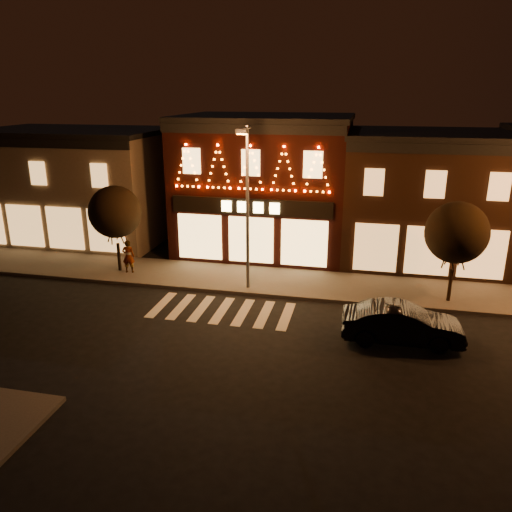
% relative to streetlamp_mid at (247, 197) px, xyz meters
% --- Properties ---
extents(ground, '(120.00, 120.00, 0.00)m').
position_rel_streetlamp_mid_xyz_m(ground, '(-0.60, -6.48, -4.85)').
color(ground, black).
rests_on(ground, ground).
extents(sidewalk_far, '(44.00, 4.00, 0.15)m').
position_rel_streetlamp_mid_xyz_m(sidewalk_far, '(1.40, 1.52, -4.77)').
color(sidewalk_far, '#47423D').
rests_on(sidewalk_far, ground).
extents(building_left, '(12.20, 8.28, 7.30)m').
position_rel_streetlamp_mid_xyz_m(building_left, '(-13.60, 7.51, -1.19)').
color(building_left, '#706150').
rests_on(building_left, ground).
extents(building_pulp, '(10.20, 8.34, 8.30)m').
position_rel_streetlamp_mid_xyz_m(building_pulp, '(-0.60, 7.49, -0.68)').
color(building_pulp, black).
rests_on(building_pulp, ground).
extents(building_right_a, '(9.20, 8.28, 7.50)m').
position_rel_streetlamp_mid_xyz_m(building_right_a, '(8.90, 7.51, -1.08)').
color(building_right_a, '#371F13').
rests_on(building_right_a, ground).
extents(streetlamp_mid, '(0.52, 1.84, 8.01)m').
position_rel_streetlamp_mid_xyz_m(streetlamp_mid, '(0.00, 0.00, 0.00)').
color(streetlamp_mid, '#59595E').
rests_on(streetlamp_mid, sidewalk_far).
extents(tree_left, '(2.83, 2.83, 4.73)m').
position_rel_streetlamp_mid_xyz_m(tree_left, '(-7.59, 1.21, -1.39)').
color(tree_left, black).
rests_on(tree_left, sidewalk_far).
extents(tree_right, '(2.86, 2.86, 4.78)m').
position_rel_streetlamp_mid_xyz_m(tree_right, '(9.71, 0.66, -1.35)').
color(tree_right, black).
rests_on(tree_right, sidewalk_far).
extents(dark_sedan, '(4.82, 1.86, 1.57)m').
position_rel_streetlamp_mid_xyz_m(dark_sedan, '(7.30, -3.87, -4.07)').
color(dark_sedan, black).
rests_on(dark_sedan, ground).
extents(pedestrian, '(0.73, 0.54, 1.84)m').
position_rel_streetlamp_mid_xyz_m(pedestrian, '(-6.91, 1.00, -3.78)').
color(pedestrian, gray).
rests_on(pedestrian, sidewalk_far).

